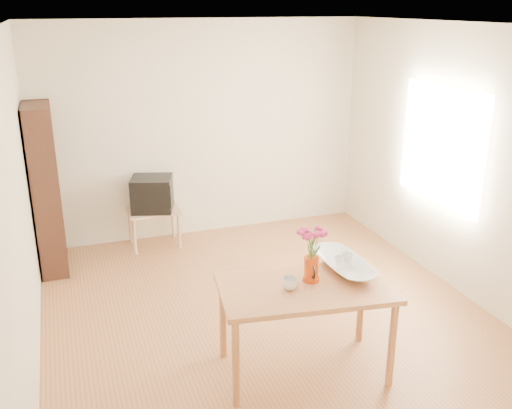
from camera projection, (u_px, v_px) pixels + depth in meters
name	position (u px, v px, depth m)	size (l,w,h in m)	color
room	(271.00, 182.00, 4.91)	(4.50, 4.50, 4.50)	brown
table	(305.00, 296.00, 4.32)	(1.39, 0.91, 0.75)	#A26137
tv_stand	(154.00, 215.00, 6.74)	(0.60, 0.45, 0.46)	tan
bookshelf	(46.00, 195.00, 6.03)	(0.28, 0.70, 1.80)	black
pitcher	(311.00, 270.00, 4.34)	(0.13, 0.21, 0.20)	#C23C0B
flowers	(312.00, 239.00, 4.25)	(0.22, 0.22, 0.31)	#D83279
mug	(290.00, 284.00, 4.22)	(0.12, 0.12, 0.09)	white
bowl	(345.00, 243.00, 4.49)	(0.47, 0.47, 0.45)	white
teacup_a	(340.00, 249.00, 4.49)	(0.07, 0.07, 0.06)	white
teacup_b	(348.00, 246.00, 4.54)	(0.07, 0.07, 0.07)	white
television	(152.00, 193.00, 6.66)	(0.55, 0.53, 0.40)	black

